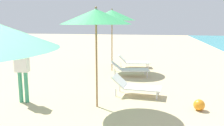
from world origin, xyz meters
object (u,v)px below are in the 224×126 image
Objects in this scene: umbrella_second at (96,17)px; umbrella_farthest at (112,15)px; lounger_farthest_inland at (129,69)px; beach_ball at (199,105)px; lounger_second_shoreside at (136,86)px; person_walking_far at (22,64)px; lounger_farthest_shoreside at (133,61)px.

umbrella_second is 0.93× the size of umbrella_farthest.
beach_ball is (2.22, -3.40, -0.18)m from lounger_farthest_inland.
umbrella_second is at bearing -108.90° from lounger_farthest_inland.
umbrella_second is 1.72× the size of lounger_second_shoreside.
lounger_second_shoreside reaches higher than beach_ball.
lounger_second_shoreside is 3.36m from person_walking_far.
person_walking_far is (-1.60, -4.72, -1.45)m from umbrella_farthest.
umbrella_farthest is 2.61m from lounger_farthest_inland.
umbrella_second reaches higher than person_walking_far.
umbrella_second reaches higher than lounger_farthest_inland.
umbrella_second is 5.97m from lounger_farthest_shoreside.
lounger_farthest_shoreside is (0.90, 0.92, -2.24)m from umbrella_farthest.
beach_ball is (1.72, -0.90, -0.16)m from lounger_second_shoreside.
beach_ball is (3.15, -4.42, -2.40)m from umbrella_farthest.
umbrella_farthest reaches higher than person_walking_far.
lounger_second_shoreside is at bearing -92.47° from lounger_farthest_shoreside.
umbrella_second is 1.59× the size of lounger_farthest_inland.
person_walking_far is 4.86m from beach_ball.
beach_ball is (2.26, -5.34, -0.16)m from lounger_farthest_shoreside.
umbrella_farthest is at bearing 120.43° from lounger_farthest_inland.
lounger_farthest_shoreside is (0.38, 5.59, -2.06)m from umbrella_second.
person_walking_far reaches higher than lounger_farthest_shoreside.
umbrella_farthest reaches higher than lounger_farthest_inland.
lounger_farthest_shoreside reaches higher than lounger_farthest_inland.
lounger_farthest_shoreside is 0.98× the size of lounger_farthest_inland.
umbrella_farthest is (-0.51, 4.67, 0.17)m from umbrella_second.
beach_ball is at bearing -76.52° from lounger_farthest_shoreside.
lounger_farthest_shoreside is 0.91× the size of person_walking_far.
lounger_farthest_inland is at bearing -40.93° from person_walking_far.
lounger_farthest_shoreside is at bearing -30.39° from person_walking_far.
lounger_second_shoreside is 0.94× the size of lounger_farthest_shoreside.
lounger_second_shoreside is 0.54× the size of umbrella_farthest.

